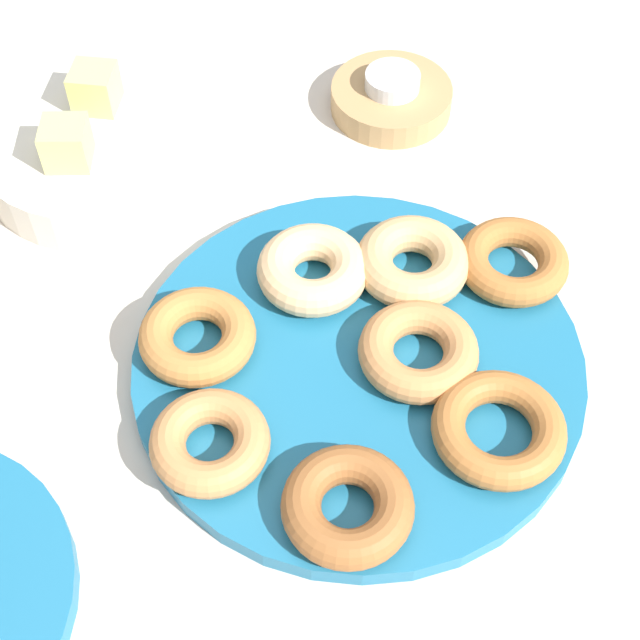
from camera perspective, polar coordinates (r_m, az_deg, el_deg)
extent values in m
plane|color=beige|center=(0.70, 2.28, -3.05)|extent=(2.40, 2.40, 0.00)
cylinder|color=#1E6B93|center=(0.69, 2.30, -2.68)|extent=(0.33, 0.33, 0.02)
torus|color=#C6844C|center=(0.64, -6.64, -7.31)|extent=(0.11, 0.11, 0.02)
torus|color=#C6844C|center=(0.67, 5.93, -1.87)|extent=(0.10, 0.10, 0.03)
torus|color=#EABC84|center=(0.71, -0.44, 3.04)|extent=(0.11, 0.11, 0.03)
torus|color=#995B2D|center=(0.61, 1.67, -11.11)|extent=(0.10, 0.10, 0.03)
torus|color=#AD6B33|center=(0.65, 10.70, -6.46)|extent=(0.12, 0.12, 0.02)
torus|color=#BC7A3D|center=(0.68, -7.39, -0.97)|extent=(0.11, 0.11, 0.02)
torus|color=tan|center=(0.72, 5.57, 3.49)|extent=(0.12, 0.12, 0.03)
torus|color=#AD6B33|center=(0.74, 11.53, 3.47)|extent=(0.11, 0.11, 0.02)
cylinder|color=tan|center=(0.89, 4.30, 13.14)|extent=(0.11, 0.11, 0.02)
cylinder|color=silver|center=(0.87, 4.38, 14.13)|extent=(0.05, 0.05, 0.01)
cylinder|color=silver|center=(0.84, -13.25, 9.84)|extent=(0.20, 0.20, 0.04)
cube|color=#DBD67A|center=(0.80, -15.02, 10.22)|extent=(0.05, 0.05, 0.04)
cube|color=#DBD67A|center=(0.84, -13.38, 13.43)|extent=(0.04, 0.04, 0.04)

